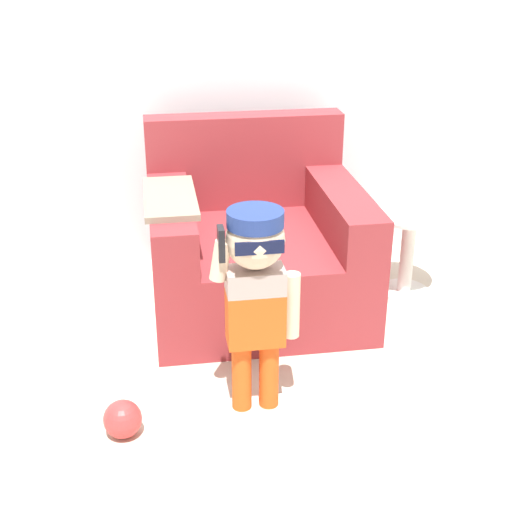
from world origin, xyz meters
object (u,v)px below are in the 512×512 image
Objects in this scene: armchair at (255,247)px; toy_ball at (123,419)px; side_table at (408,245)px; person_child at (256,281)px.

toy_ball is (-0.68, -1.03, -0.24)m from armchair.
armchair reaches higher than toy_ball.
side_table is 1.83m from toy_ball.
armchair is 2.30× the size of side_table.
person_child is (-0.14, -0.92, 0.27)m from armchair.
armchair reaches higher than side_table.
toy_ball is (-1.51, -1.00, -0.21)m from side_table.
person_child is at bearing -137.39° from side_table.
person_child is 5.74× the size of toy_ball.
side_table is 3.10× the size of toy_ball.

